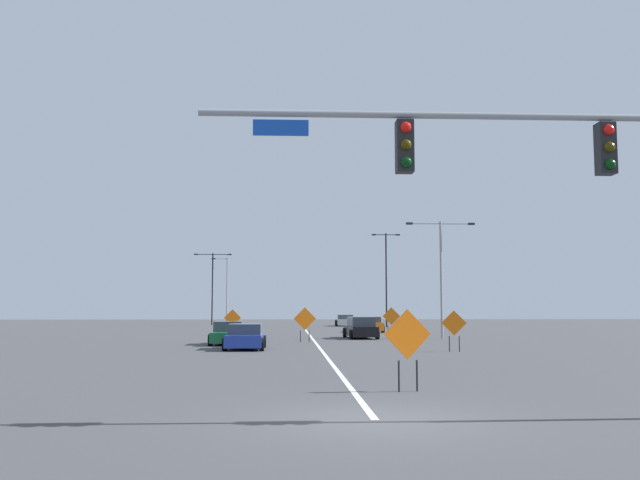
{
  "coord_description": "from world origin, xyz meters",
  "views": [
    {
      "loc": [
        -1.69,
        -13.47,
        2.17
      ],
      "look_at": [
        -0.31,
        15.9,
        4.97
      ],
      "focal_mm": 39.03,
      "sensor_mm": 36.0,
      "label": 1
    }
  ],
  "objects_px": {
    "construction_sign_left_lane": "(305,320)",
    "construction_sign_median_near": "(408,339)",
    "street_lamp_near_right": "(441,267)",
    "street_lamp_far_left": "(212,282)",
    "street_lamp_far_right": "(226,288)",
    "street_lamp_mid_right": "(386,273)",
    "construction_sign_left_shoulder": "(232,319)",
    "car_blue_far": "(245,337)",
    "car_orange_near": "(369,325)",
    "car_black_distant": "(361,328)",
    "car_green_approaching": "(229,334)",
    "construction_sign_right_shoulder": "(391,317)",
    "car_silver_passing": "(345,321)",
    "traffic_signal_assembly": "(599,173)",
    "construction_sign_right_lane": "(454,325)"
  },
  "relations": [
    {
      "from": "car_black_distant",
      "to": "car_silver_passing",
      "type": "xyz_separation_m",
      "value": [
        1.32,
        28.78,
        -0.11
      ]
    },
    {
      "from": "street_lamp_far_right",
      "to": "car_black_distant",
      "type": "bearing_deg",
      "value": -69.92
    },
    {
      "from": "street_lamp_far_left",
      "to": "car_blue_far",
      "type": "bearing_deg",
      "value": -81.77
    },
    {
      "from": "construction_sign_right_shoulder",
      "to": "traffic_signal_assembly",
      "type": "bearing_deg",
      "value": -92.58
    },
    {
      "from": "street_lamp_far_left",
      "to": "car_orange_near",
      "type": "relative_size",
      "value": 1.91
    },
    {
      "from": "construction_sign_left_lane",
      "to": "construction_sign_median_near",
      "type": "height_order",
      "value": "construction_sign_median_near"
    },
    {
      "from": "street_lamp_mid_right",
      "to": "car_black_distant",
      "type": "height_order",
      "value": "street_lamp_mid_right"
    },
    {
      "from": "car_green_approaching",
      "to": "car_black_distant",
      "type": "bearing_deg",
      "value": 40.6
    },
    {
      "from": "street_lamp_far_left",
      "to": "car_blue_far",
      "type": "distance_m",
      "value": 45.18
    },
    {
      "from": "street_lamp_far_left",
      "to": "construction_sign_median_near",
      "type": "xyz_separation_m",
      "value": [
        11.63,
        -62.12,
        -3.58
      ]
    },
    {
      "from": "street_lamp_mid_right",
      "to": "car_blue_far",
      "type": "height_order",
      "value": "street_lamp_mid_right"
    },
    {
      "from": "car_blue_far",
      "to": "street_lamp_mid_right",
      "type": "bearing_deg",
      "value": 70.99
    },
    {
      "from": "construction_sign_median_near",
      "to": "car_orange_near",
      "type": "bearing_deg",
      "value": 84.74
    },
    {
      "from": "car_green_approaching",
      "to": "car_silver_passing",
      "type": "xyz_separation_m",
      "value": [
        9.57,
        35.85,
        -0.03
      ]
    },
    {
      "from": "street_lamp_mid_right",
      "to": "car_black_distant",
      "type": "relative_size",
      "value": 2.13
    },
    {
      "from": "traffic_signal_assembly",
      "to": "car_silver_passing",
      "type": "bearing_deg",
      "value": 89.97
    },
    {
      "from": "construction_sign_left_shoulder",
      "to": "car_blue_far",
      "type": "height_order",
      "value": "construction_sign_left_shoulder"
    },
    {
      "from": "street_lamp_far_left",
      "to": "street_lamp_far_right",
      "type": "xyz_separation_m",
      "value": [
        1.58,
        -0.52,
        -0.66
      ]
    },
    {
      "from": "construction_sign_median_near",
      "to": "construction_sign_left_shoulder",
      "type": "relative_size",
      "value": 1.09
    },
    {
      "from": "street_lamp_far_right",
      "to": "construction_sign_median_near",
      "type": "bearing_deg",
      "value": -80.73
    },
    {
      "from": "traffic_signal_assembly",
      "to": "car_orange_near",
      "type": "height_order",
      "value": "traffic_signal_assembly"
    },
    {
      "from": "car_green_approaching",
      "to": "car_silver_passing",
      "type": "relative_size",
      "value": 0.99
    },
    {
      "from": "street_lamp_far_right",
      "to": "construction_sign_left_shoulder",
      "type": "relative_size",
      "value": 3.99
    },
    {
      "from": "street_lamp_far_left",
      "to": "street_lamp_near_right",
      "type": "xyz_separation_m",
      "value": [
        18.99,
        -33.23,
        -0.11
      ]
    },
    {
      "from": "construction_sign_left_shoulder",
      "to": "street_lamp_far_left",
      "type": "bearing_deg",
      "value": 99.19
    },
    {
      "from": "construction_sign_right_shoulder",
      "to": "car_blue_far",
      "type": "bearing_deg",
      "value": -119.22
    },
    {
      "from": "construction_sign_right_lane",
      "to": "car_black_distant",
      "type": "height_order",
      "value": "construction_sign_right_lane"
    },
    {
      "from": "street_lamp_far_left",
      "to": "street_lamp_far_right",
      "type": "bearing_deg",
      "value": -18.26
    },
    {
      "from": "car_green_approaching",
      "to": "street_lamp_near_right",
      "type": "bearing_deg",
      "value": 26.8
    },
    {
      "from": "street_lamp_mid_right",
      "to": "car_blue_far",
      "type": "distance_m",
      "value": 38.04
    },
    {
      "from": "construction_sign_right_lane",
      "to": "construction_sign_median_near",
      "type": "bearing_deg",
      "value": -107.76
    },
    {
      "from": "construction_sign_right_lane",
      "to": "street_lamp_near_right",
      "type": "bearing_deg",
      "value": 79.73
    },
    {
      "from": "street_lamp_near_right",
      "to": "construction_sign_left_shoulder",
      "type": "xyz_separation_m",
      "value": [
        -14.51,
        5.53,
        -3.6
      ]
    },
    {
      "from": "car_blue_far",
      "to": "car_orange_near",
      "type": "bearing_deg",
      "value": 68.53
    },
    {
      "from": "street_lamp_near_right",
      "to": "construction_sign_left_lane",
      "type": "xyz_separation_m",
      "value": [
        -9.37,
        -4.4,
        -3.49
      ]
    },
    {
      "from": "street_lamp_mid_right",
      "to": "car_orange_near",
      "type": "distance_m",
      "value": 14.36
    },
    {
      "from": "construction_sign_median_near",
      "to": "car_orange_near",
      "type": "xyz_separation_m",
      "value": [
        3.7,
        40.23,
        -0.73
      ]
    },
    {
      "from": "street_lamp_far_left",
      "to": "street_lamp_near_right",
      "type": "distance_m",
      "value": 38.27
    },
    {
      "from": "street_lamp_far_right",
      "to": "construction_sign_left_lane",
      "type": "distance_m",
      "value": 38.08
    },
    {
      "from": "car_silver_passing",
      "to": "construction_sign_left_lane",
      "type": "bearing_deg",
      "value": -98.86
    },
    {
      "from": "construction_sign_left_shoulder",
      "to": "car_black_distant",
      "type": "xyz_separation_m",
      "value": [
        9.01,
        -5.41,
        -0.51
      ]
    },
    {
      "from": "construction_sign_left_shoulder",
      "to": "car_silver_passing",
      "type": "bearing_deg",
      "value": 66.15
    },
    {
      "from": "street_lamp_far_right",
      "to": "car_black_distant",
      "type": "distance_m",
      "value": 34.87
    },
    {
      "from": "street_lamp_far_left",
      "to": "street_lamp_near_right",
      "type": "relative_size",
      "value": 1.04
    },
    {
      "from": "street_lamp_far_right",
      "to": "car_orange_near",
      "type": "distance_m",
      "value": 25.67
    },
    {
      "from": "car_orange_near",
      "to": "construction_sign_left_shoulder",
      "type": "bearing_deg",
      "value": -151.87
    },
    {
      "from": "street_lamp_mid_right",
      "to": "construction_sign_left_shoulder",
      "type": "relative_size",
      "value": 5.02
    },
    {
      "from": "construction_sign_right_shoulder",
      "to": "construction_sign_left_lane",
      "type": "height_order",
      "value": "construction_sign_left_lane"
    },
    {
      "from": "street_lamp_far_right",
      "to": "car_orange_near",
      "type": "height_order",
      "value": "street_lamp_far_right"
    },
    {
      "from": "car_black_distant",
      "to": "construction_sign_left_shoulder",
      "type": "bearing_deg",
      "value": 149.01
    }
  ]
}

